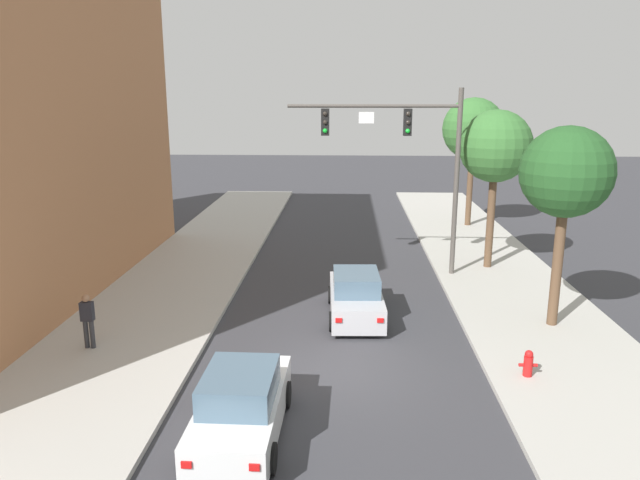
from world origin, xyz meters
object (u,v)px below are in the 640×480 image
at_px(traffic_signal_mast, 409,147).
at_px(car_lead_silver, 356,296).
at_px(pedestrian_sidewalk_left_walker, 88,318).
at_px(fire_hydrant, 528,363).
at_px(street_tree_nearest, 566,174).
at_px(street_tree_second, 496,147).
at_px(street_tree_third, 473,129).
at_px(car_following_white, 241,407).

relative_size(traffic_signal_mast, car_lead_silver, 1.74).
height_order(car_lead_silver, pedestrian_sidewalk_left_walker, pedestrian_sidewalk_left_walker).
xyz_separation_m(fire_hydrant, street_tree_nearest, (1.86, 3.73, 4.53)).
height_order(car_lead_silver, street_tree_second, street_tree_second).
bearing_deg(pedestrian_sidewalk_left_walker, street_tree_second, 33.80).
height_order(fire_hydrant, street_tree_third, street_tree_third).
distance_m(traffic_signal_mast, car_lead_silver, 6.98).
bearing_deg(street_tree_nearest, pedestrian_sidewalk_left_walker, -169.99).
height_order(car_following_white, street_tree_third, street_tree_third).
relative_size(car_following_white, street_tree_nearest, 0.67).
distance_m(car_following_white, pedestrian_sidewalk_left_walker, 6.68).
bearing_deg(street_tree_nearest, fire_hydrant, -116.54).
height_order(traffic_signal_mast, car_following_white, traffic_signal_mast).
height_order(pedestrian_sidewalk_left_walker, street_tree_second, street_tree_second).
xyz_separation_m(traffic_signal_mast, car_following_white, (-4.70, -12.19, -4.63)).
xyz_separation_m(street_tree_nearest, street_tree_second, (-0.56, 6.60, 0.23)).
distance_m(car_lead_silver, street_tree_second, 9.40).
height_order(street_tree_nearest, street_tree_second, street_tree_second).
relative_size(pedestrian_sidewalk_left_walker, street_tree_second, 0.25).
relative_size(traffic_signal_mast, pedestrian_sidewalk_left_walker, 4.57).
height_order(fire_hydrant, street_tree_nearest, street_tree_nearest).
relative_size(fire_hydrant, street_tree_nearest, 0.11).
bearing_deg(street_tree_second, fire_hydrant, -97.17).
xyz_separation_m(street_tree_second, street_tree_third, (0.81, 8.52, 0.26)).
bearing_deg(fire_hydrant, car_following_white, -157.48).
bearing_deg(car_following_white, car_lead_silver, 70.67).
xyz_separation_m(car_lead_silver, street_tree_third, (6.59, 14.37, 4.81)).
height_order(car_following_white, street_tree_second, street_tree_second).
bearing_deg(car_lead_silver, street_tree_nearest, -6.79).
distance_m(car_lead_silver, street_tree_nearest, 7.70).
height_order(car_lead_silver, fire_hydrant, car_lead_silver).
xyz_separation_m(traffic_signal_mast, pedestrian_sidewalk_left_walker, (-9.92, -8.03, -4.29)).
xyz_separation_m(pedestrian_sidewalk_left_walker, street_tree_nearest, (14.16, 2.50, 3.97)).
distance_m(traffic_signal_mast, street_tree_second, 3.83).
xyz_separation_m(car_following_white, street_tree_nearest, (8.94, 6.66, 4.31)).
distance_m(car_following_white, street_tree_second, 16.34).
bearing_deg(fire_hydrant, car_lead_silver, 134.96).
distance_m(car_lead_silver, fire_hydrant, 6.34).
distance_m(pedestrian_sidewalk_left_walker, street_tree_third, 23.20).
bearing_deg(traffic_signal_mast, street_tree_second, 16.29).
xyz_separation_m(car_lead_silver, fire_hydrant, (4.48, -4.48, -0.22)).
bearing_deg(street_tree_second, street_tree_third, 84.55).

